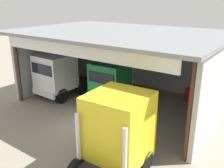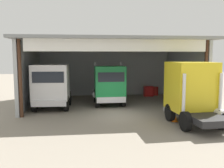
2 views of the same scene
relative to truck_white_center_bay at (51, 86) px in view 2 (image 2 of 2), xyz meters
The scene contains 8 objects.
ground_plane 5.55m from the truck_white_center_bay, 26.74° to the right, with size 80.00×80.00×0.00m, color gray.
workshop_shed 5.74m from the truck_white_center_bay, 30.27° to the left, with size 13.84×9.93×5.33m.
truck_white_center_bay is the anchor object (origin of this frame).
truck_green_right_bay 4.58m from the truck_white_center_bay, 12.50° to the left, with size 2.58×4.23×3.53m.
truck_yellow_left_bay 10.13m from the truck_white_center_bay, 28.78° to the right, with size 2.73×4.57×3.68m.
oil_drum 11.35m from the truck_white_center_bay, 29.99° to the left, with size 0.58×0.58×0.87m, color #B21E19.
tool_cart 10.35m from the truck_white_center_bay, 30.03° to the left, with size 0.90×0.60×1.00m, color red.
traffic_cone 9.28m from the truck_white_center_bay, 29.04° to the right, with size 0.36×0.36×0.56m, color orange.
Camera 2 is at (-2.19, -16.33, 4.06)m, focal length 39.28 mm.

